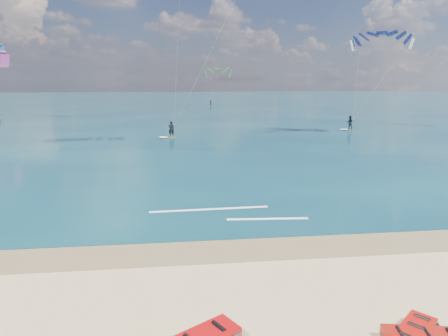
% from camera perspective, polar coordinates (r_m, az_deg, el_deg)
% --- Properties ---
extents(ground, '(320.00, 320.00, 0.00)m').
position_cam_1_polar(ground, '(52.37, -6.84, 5.10)').
color(ground, tan).
rests_on(ground, ground).
extents(wet_sand_strip, '(320.00, 2.40, 0.01)m').
position_cam_1_polar(wet_sand_strip, '(16.39, -7.03, -11.87)').
color(wet_sand_strip, brown).
rests_on(wet_sand_strip, ground).
extents(sea, '(320.00, 200.00, 0.04)m').
position_cam_1_polar(sea, '(116.12, -6.79, 9.20)').
color(sea, '#0A2B3A').
rests_on(sea, ground).
extents(kitesurfer_main, '(11.20, 6.98, 19.13)m').
position_cam_1_polar(kitesurfer_main, '(44.61, -4.85, 16.62)').
color(kitesurfer_main, gold).
rests_on(kitesurfer_main, sea).
extents(kitesurfer_far, '(8.94, 5.62, 13.89)m').
position_cam_1_polar(kitesurfer_far, '(56.20, 19.93, 12.94)').
color(kitesurfer_far, gold).
rests_on(kitesurfer_far, sea).
extents(shoreline_foam, '(7.89, 2.30, 0.01)m').
position_cam_1_polar(shoreline_foam, '(20.63, 1.04, -6.42)').
color(shoreline_foam, white).
rests_on(shoreline_foam, ground).
extents(distant_kites, '(61.71, 40.05, 14.84)m').
position_cam_1_polar(distant_kites, '(97.85, -22.58, 11.25)').
color(distant_kites, '#255FA4').
rests_on(distant_kites, ground).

